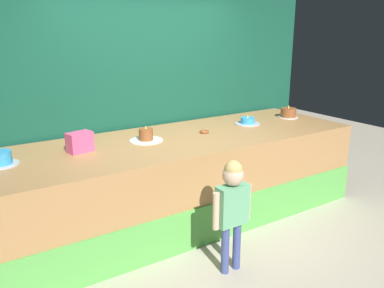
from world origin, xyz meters
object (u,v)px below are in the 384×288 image
object	(u,v)px
child_figure	(232,202)
cake_center_left	(146,136)
cake_center_right	(248,121)
cake_far_right	(288,113)
cake_far_left	(0,159)
pink_box	(80,142)
donut	(204,132)

from	to	relation	value
child_figure	cake_center_left	xyz separation A→B (m)	(-0.19, 1.24, 0.33)
cake_center_right	cake_far_right	size ratio (longest dim) A/B	1.18
cake_far_left	child_figure	bearing A→B (deg)	-37.44
cake_center_left	cake_center_right	bearing A→B (deg)	0.46
child_figure	pink_box	distance (m)	1.57
pink_box	cake_center_left	bearing A→B (deg)	0.38
cake_far_left	cake_far_right	xyz separation A→B (m)	(3.54, 0.01, 0.00)
pink_box	cake_far_right	xyz separation A→B (m)	(2.83, 0.01, -0.04)
cake_center_left	cake_far_right	size ratio (longest dim) A/B	1.33
child_figure	donut	world-z (taller)	child_figure
cake_center_right	cake_far_right	distance (m)	0.71
child_figure	cake_center_right	bearing A→B (deg)	45.62
child_figure	donut	xyz separation A→B (m)	(0.52, 1.18, 0.29)
cake_far_left	donut	bearing A→B (deg)	-1.55
cake_center_right	pink_box	bearing A→B (deg)	-179.56
cake_far_left	cake_center_left	size ratio (longest dim) A/B	0.85
cake_far_left	cake_center_left	distance (m)	1.42
cake_far_right	child_figure	bearing A→B (deg)	-147.18
cake_center_left	cake_center_right	world-z (taller)	cake_center_left
child_figure	pink_box	world-z (taller)	pink_box
cake_center_right	cake_far_right	bearing A→B (deg)	-0.36
cake_center_right	child_figure	bearing A→B (deg)	-134.38
pink_box	cake_center_left	distance (m)	0.71
child_figure	donut	bearing A→B (deg)	66.33
donut	cake_center_right	xyz separation A→B (m)	(0.71, 0.08, 0.02)
pink_box	cake_center_right	bearing A→B (deg)	0.44
cake_center_right	cake_center_left	bearing A→B (deg)	-179.54
cake_center_left	cake_far_right	world-z (taller)	cake_far_right
cake_far_right	cake_center_right	bearing A→B (deg)	179.64
pink_box	donut	bearing A→B (deg)	-2.39
cake_center_left	cake_far_left	bearing A→B (deg)	-179.75
cake_far_left	cake_far_right	size ratio (longest dim) A/B	1.13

